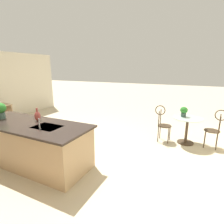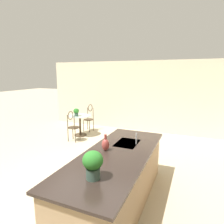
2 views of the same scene
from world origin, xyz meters
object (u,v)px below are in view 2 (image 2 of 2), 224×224
at_px(chair_by_island, 89,116).
at_px(potted_plant_counter_far, 93,163).
at_px(potted_plant_on_table, 76,112).
at_px(chair_near_window, 73,125).
at_px(bistro_table, 80,123).
at_px(vase_on_counter, 105,144).

bearing_deg(chair_by_island, potted_plant_counter_far, 30.35).
bearing_deg(potted_plant_on_table, chair_near_window, 19.70).
relative_size(bistro_table, potted_plant_on_table, 2.87).
xyz_separation_m(potted_plant_on_table, potted_plant_counter_far, (3.75, 2.72, 0.23)).
bearing_deg(bistro_table, potted_plant_on_table, -27.78).
height_order(chair_by_island, vase_on_counter, vase_on_counter).
distance_m(bistro_table, vase_on_counter, 3.87).
height_order(chair_near_window, vase_on_counter, vase_on_counter).
distance_m(chair_near_window, potted_plant_on_table, 0.64).
height_order(potted_plant_on_table, vase_on_counter, vase_on_counter).
bearing_deg(potted_plant_on_table, chair_by_island, 175.56).
distance_m(bistro_table, potted_plant_on_table, 0.47).
height_order(chair_by_island, potted_plant_counter_far, potted_plant_counter_far).
xyz_separation_m(bistro_table, chair_by_island, (-0.67, -0.00, 0.13)).
bearing_deg(vase_on_counter, potted_plant_on_table, -139.04).
relative_size(bistro_table, chair_near_window, 0.77).
bearing_deg(chair_near_window, potted_plant_counter_far, 38.10).
height_order(bistro_table, potted_plant_counter_far, potted_plant_counter_far).
bearing_deg(potted_plant_on_table, potted_plant_counter_far, 35.96).
bearing_deg(potted_plant_counter_far, bistro_table, -145.57).
xyz_separation_m(potted_plant_counter_far, vase_on_counter, (-0.90, -0.25, -0.10)).
bearing_deg(potted_plant_counter_far, chair_near_window, -141.90).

